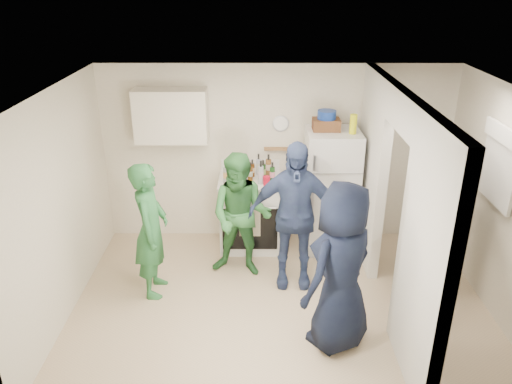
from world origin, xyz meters
TOP-DOWN VIEW (x-y plane):
  - floor at (0.00, 0.00)m, footprint 4.80×4.80m
  - wall_back at (0.00, 1.70)m, footprint 4.80×0.00m
  - wall_front at (0.00, -1.70)m, footprint 4.80×0.00m
  - wall_left at (-2.40, 0.00)m, footprint 0.00×3.40m
  - wall_right at (2.40, 0.00)m, footprint 0.00×3.40m
  - ceiling at (0.00, 0.00)m, footprint 4.80×4.80m
  - partition_pier_back at (1.20, 1.10)m, footprint 0.12×1.20m
  - partition_pier_front at (1.20, -1.10)m, footprint 0.12×1.20m
  - partition_header at (1.20, 0.00)m, footprint 0.12×1.00m
  - stove at (-0.36, 1.37)m, footprint 0.85×0.71m
  - upper_cabinet at (-1.40, 1.52)m, footprint 0.95×0.34m
  - fridge at (0.73, 1.34)m, footprint 0.70×0.68m
  - wicker_basket at (0.63, 1.39)m, footprint 0.35×0.25m
  - blue_bowl at (0.63, 1.39)m, footprint 0.24×0.24m
  - yellow_cup_stack_top at (0.95, 1.24)m, footprint 0.09×0.09m
  - wall_clock at (0.05, 1.68)m, footprint 0.22×0.02m
  - spice_shelf at (0.00, 1.65)m, footprint 0.35×0.08m
  - nook_window at (2.38, 0.20)m, footprint 0.03×0.70m
  - nook_window_frame at (2.36, 0.20)m, footprint 0.04×0.76m
  - nook_valance at (2.34, 0.20)m, footprint 0.04×0.82m
  - yellow_cup_stack_stove at (-0.48, 1.15)m, footprint 0.09×0.09m
  - red_cup at (-0.14, 1.17)m, footprint 0.09×0.09m
  - person_green_left at (-1.50, 0.25)m, footprint 0.40×0.61m
  - person_green_center at (-0.47, 0.66)m, footprint 0.89×0.76m
  - person_denim at (0.16, 0.45)m, footprint 1.10×0.49m
  - person_navy at (0.56, -0.67)m, footprint 1.04×1.02m
  - person_nook at (1.78, 0.21)m, footprint 0.90×1.31m
  - bottle_a at (-0.64, 1.47)m, footprint 0.06×0.06m
  - bottle_b at (-0.53, 1.30)m, footprint 0.07×0.07m
  - bottle_c at (-0.44, 1.50)m, footprint 0.07×0.07m
  - bottle_d at (-0.36, 1.32)m, footprint 0.06×0.06m
  - bottle_e at (-0.25, 1.54)m, footprint 0.07×0.07m
  - bottle_f at (-0.19, 1.39)m, footprint 0.07×0.07m
  - bottle_g at (-0.11, 1.53)m, footprint 0.08×0.08m
  - bottle_h at (-0.68, 1.24)m, footprint 0.08×0.08m
  - bottle_i at (-0.33, 1.47)m, footprint 0.06×0.06m
  - bottle_j at (-0.07, 1.26)m, footprint 0.07×0.07m
  - bottle_k at (-0.57, 1.39)m, footprint 0.07×0.07m
  - bottle_l at (-0.22, 1.22)m, footprint 0.07×0.07m

SIDE VIEW (x-z plane):
  - floor at x=0.00m, z-range 0.00..0.00m
  - stove at x=-0.36m, z-range 0.00..1.01m
  - person_green_center at x=-0.47m, z-range 0.00..1.62m
  - person_green_left at x=-1.50m, z-range 0.00..1.66m
  - fridge at x=0.73m, z-range 0.00..1.69m
  - person_navy at x=0.56m, z-range 0.00..1.80m
  - person_denim at x=0.16m, z-range 0.00..1.84m
  - person_nook at x=1.78m, z-range 0.00..1.87m
  - red_cup at x=-0.14m, z-range 1.01..1.13m
  - bottle_k at x=-0.57m, z-range 1.01..1.26m
  - bottle_i at x=-0.33m, z-range 1.01..1.26m
  - yellow_cup_stack_stove at x=-0.48m, z-range 1.01..1.26m
  - bottle_d at x=-0.36m, z-range 1.01..1.27m
  - bottle_a at x=-0.64m, z-range 1.01..1.28m
  - bottle_f at x=-0.19m, z-range 1.01..1.28m
  - bottle_j at x=-0.07m, z-range 1.01..1.29m
  - bottle_h at x=-0.68m, z-range 1.01..1.30m
  - bottle_g at x=-0.11m, z-range 1.01..1.31m
  - bottle_e at x=-0.25m, z-range 1.01..1.31m
  - bottle_c at x=-0.44m, z-range 1.01..1.33m
  - bottle_l at x=-0.22m, z-range 1.01..1.33m
  - bottle_b at x=-0.53m, z-range 1.01..1.34m
  - wall_back at x=0.00m, z-range -1.15..3.65m
  - wall_front at x=0.00m, z-range -1.15..3.65m
  - wall_left at x=-2.40m, z-range -0.45..2.95m
  - wall_right at x=2.40m, z-range -0.45..2.95m
  - partition_pier_back at x=1.20m, z-range 0.00..2.50m
  - partition_pier_front at x=1.20m, z-range 0.00..2.50m
  - spice_shelf at x=0.00m, z-range 1.34..1.36m
  - nook_window at x=2.38m, z-range 1.25..2.05m
  - nook_window_frame at x=2.36m, z-range 1.22..2.08m
  - wall_clock at x=0.05m, z-range 1.59..1.81m
  - wicker_basket at x=0.63m, z-range 1.69..1.84m
  - yellow_cup_stack_top at x=0.95m, z-range 1.69..1.94m
  - upper_cabinet at x=-1.40m, z-range 1.50..2.20m
  - blue_bowl at x=0.63m, z-range 1.84..1.95m
  - nook_valance at x=2.34m, z-range 1.91..2.09m
  - partition_header at x=1.20m, z-range 2.10..2.50m
  - ceiling at x=0.00m, z-range 2.50..2.50m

